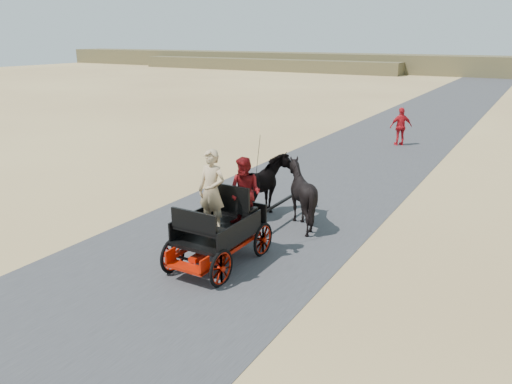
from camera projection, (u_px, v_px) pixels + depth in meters
The scene contains 10 objects.
ground at pixel (144, 290), 9.85m from camera, with size 140.00×140.00×0.00m, color tan.
road at pixel (144, 290), 9.85m from camera, with size 6.00×140.00×0.01m, color #38383A.
ridge_far at pixel (494, 66), 60.62m from camera, with size 140.00×6.00×2.40m, color brown.
ridge_near at pixel (263, 65), 71.82m from camera, with size 40.00×4.00×1.60m, color brown.
carriage at pixel (220, 247), 10.97m from camera, with size 1.30×2.40×0.72m, color black, non-canonical shape.
horse_left at pixel (264, 188), 13.56m from camera, with size 0.91×2.01×1.70m, color black.
horse_right at pixel (301, 194), 13.03m from camera, with size 1.37×1.54×1.70m, color black.
driver_man at pixel (212, 191), 10.73m from camera, with size 0.66×0.43×1.80m, color tan.
passenger_woman at pixel (245, 192), 10.98m from camera, with size 0.77×0.60×1.58m, color #660C0F.
pedestrian at pixel (401, 127), 22.60m from camera, with size 1.01×0.42×1.73m, color red.
Camera 1 is at (6.34, -6.50, 4.81)m, focal length 35.00 mm.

